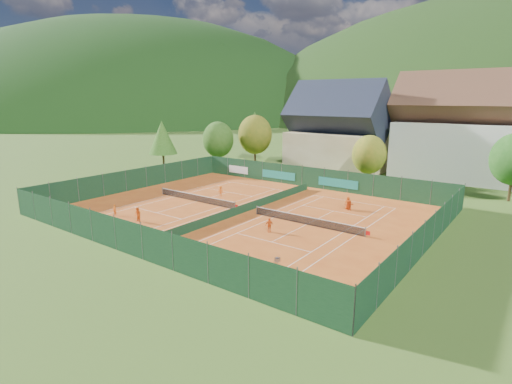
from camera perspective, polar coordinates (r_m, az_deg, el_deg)
The scene contains 29 objects.
ground at distance 46.30m, azimuth -1.47°, elevation -2.89°, with size 600.00×600.00×0.00m, color #37591B.
clay_pad at distance 46.30m, azimuth -1.47°, elevation -2.86°, with size 40.00×32.00×0.01m, color #B34D1A.
court_markings_left at distance 51.43m, azimuth -8.52°, elevation -1.34°, with size 11.03×23.83×0.00m.
court_markings_right at distance 42.06m, azimuth 7.18°, elevation -4.64°, with size 11.03×23.83×0.00m.
tennis_net_left at distance 51.21m, azimuth -8.42°, elevation -0.84°, with size 13.30×0.10×1.02m.
tennis_net_right at distance 41.84m, azimuth 7.39°, elevation -4.04°, with size 13.30×0.10×1.02m.
court_divider at distance 46.16m, azimuth -1.48°, elevation -2.27°, with size 0.03×28.80×1.00m.
fence_north at distance 59.23m, azimuth 7.73°, elevation 2.07°, with size 40.00×0.10×3.00m.
fence_south at distance 35.25m, azimuth -17.79°, elevation -6.23°, with size 40.00×0.04×3.00m.
fence_west at distance 60.02m, azimuth -16.73°, elevation 1.80°, with size 0.04×32.00×3.00m.
fence_east at distance 37.62m, azimuth 23.47°, elevation -5.51°, with size 0.09×32.00×3.00m.
chalet at distance 72.04m, azimuth 11.52°, elevation 8.07°, with size 16.20×12.00×16.00m.
hotel_block_a at distance 72.14m, azimuth 27.55°, elevation 7.45°, with size 21.60×11.00×17.25m.
tree_west_front at distance 74.32m, azimuth -5.43°, elevation 7.47°, with size 5.72×5.72×8.69m.
tree_west_mid at distance 76.36m, azimuth -0.15°, elevation 8.20°, with size 6.44×6.44×9.78m.
tree_west_back at distance 86.27m, azimuth -0.17°, elevation 9.24°, with size 5.60×5.60×10.00m.
tree_center at distance 61.45m, azimuth 15.86°, elevation 5.16°, with size 5.01×5.01×7.60m.
tree_west_side at distance 72.98m, azimuth -13.23°, elevation 7.60°, with size 5.04×5.04×9.00m.
ball_hopper at distance 31.73m, azimuth 3.07°, elevation -9.62°, with size 0.34×0.34×0.80m.
loose_ball_0 at distance 50.32m, azimuth -15.76°, elevation -2.01°, with size 0.07×0.07×0.07m, color #CCD833.
loose_ball_1 at distance 35.28m, azimuth -8.51°, elevation -8.25°, with size 0.07×0.07×0.07m, color #CCD833.
loose_ball_2 at distance 48.07m, azimuth 7.26°, elevation -2.32°, with size 0.07×0.07×0.07m, color #CCD833.
loose_ball_3 at distance 56.06m, azimuth -2.18°, elevation 0.04°, with size 0.07×0.07×0.07m, color #CCD833.
player_left_near at distance 47.51m, azimuth -19.54°, elevation -2.43°, with size 0.47×0.31×1.28m, color orange.
player_left_mid at distance 44.25m, azimuth -16.54°, elevation -3.14°, with size 0.77×0.60×1.58m, color #E25714.
player_left_far at distance 53.75m, azimuth -5.06°, elevation 0.14°, with size 0.89×0.51×1.38m, color orange.
player_right_near at distance 39.33m, azimuth 1.90°, elevation -4.75°, with size 0.84×0.35×1.43m, color #DE5413.
player_right_far_a at distance 48.44m, azimuth 13.00°, elevation -1.52°, with size 0.77×0.50×1.57m, color #D34F12.
player_right_far_b at distance 48.05m, azimuth 13.22°, elevation -1.86°, with size 1.15×0.37×1.24m, color #D04312.
Camera 1 is at (27.39, -35.02, 12.93)m, focal length 28.00 mm.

